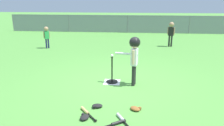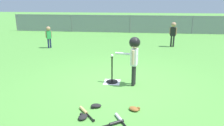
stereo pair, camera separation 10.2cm
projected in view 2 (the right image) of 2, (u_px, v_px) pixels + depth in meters
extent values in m
plane|color=#51933D|center=(117.00, 85.00, 5.80)|extent=(60.00, 60.00, 0.00)
cube|color=white|center=(112.00, 82.00, 5.96)|extent=(0.44, 0.44, 0.01)
cylinder|color=black|center=(112.00, 82.00, 5.96)|extent=(0.32, 0.32, 0.03)
cylinder|color=black|center=(112.00, 69.00, 5.86)|extent=(0.04, 0.04, 0.70)
cylinder|color=black|center=(112.00, 57.00, 5.76)|extent=(0.06, 0.06, 0.02)
sphere|color=white|center=(112.00, 56.00, 5.75)|extent=(0.07, 0.07, 0.07)
cylinder|color=#262626|center=(133.00, 76.00, 5.64)|extent=(0.09, 0.09, 0.55)
cylinder|color=#262626|center=(134.00, 74.00, 5.75)|extent=(0.09, 0.09, 0.55)
cube|color=white|center=(134.00, 57.00, 5.56)|extent=(0.20, 0.27, 0.43)
cylinder|color=beige|center=(133.00, 57.00, 5.41)|extent=(0.06, 0.06, 0.37)
cylinder|color=beige|center=(136.00, 55.00, 5.69)|extent=(0.06, 0.06, 0.37)
sphere|color=beige|center=(135.00, 44.00, 5.46)|extent=(0.25, 0.25, 0.25)
sphere|color=black|center=(135.00, 42.00, 5.45)|extent=(0.28, 0.28, 0.28)
cylinder|color=silver|center=(126.00, 54.00, 5.60)|extent=(0.60, 0.18, 0.06)
cylinder|color=#191E4C|center=(50.00, 43.00, 10.04)|extent=(0.07, 0.07, 0.44)
cylinder|color=#191E4C|center=(48.00, 43.00, 9.98)|extent=(0.07, 0.07, 0.44)
cube|color=green|center=(49.00, 35.00, 9.90)|extent=(0.23, 0.22, 0.34)
cylinder|color=tan|center=(51.00, 34.00, 9.96)|extent=(0.05, 0.05, 0.29)
cylinder|color=tan|center=(46.00, 34.00, 9.82)|extent=(0.05, 0.05, 0.29)
sphere|color=tan|center=(48.00, 29.00, 9.82)|extent=(0.20, 0.20, 0.20)
cylinder|color=#262626|center=(174.00, 41.00, 10.23)|extent=(0.08, 0.08, 0.52)
cylinder|color=#262626|center=(171.00, 41.00, 10.29)|extent=(0.08, 0.08, 0.52)
cube|color=black|center=(173.00, 32.00, 10.13)|extent=(0.27, 0.22, 0.40)
cylinder|color=tan|center=(176.00, 31.00, 10.05)|extent=(0.06, 0.06, 0.34)
cylinder|color=tan|center=(170.00, 31.00, 10.19)|extent=(0.06, 0.06, 0.34)
sphere|color=tan|center=(174.00, 25.00, 10.03)|extent=(0.23, 0.23, 0.23)
cylinder|color=silver|center=(119.00, 118.00, 4.14)|extent=(0.19, 0.27, 0.06)
cylinder|color=black|center=(125.00, 125.00, 3.89)|extent=(0.16, 0.26, 0.03)
cylinder|color=#DBB266|center=(84.00, 110.00, 4.41)|extent=(0.23, 0.27, 0.06)
cylinder|color=black|center=(90.00, 117.00, 4.16)|extent=(0.21, 0.25, 0.03)
cylinder|color=black|center=(94.00, 120.00, 4.04)|extent=(0.05, 0.04, 0.05)
cylinder|color=black|center=(117.00, 122.00, 3.97)|extent=(0.27, 0.21, 0.06)
ellipsoid|color=black|center=(83.00, 117.00, 4.15)|extent=(0.21, 0.25, 0.07)
cube|color=black|center=(81.00, 115.00, 4.23)|extent=(0.05, 0.06, 0.06)
ellipsoid|color=black|center=(96.00, 106.00, 4.58)|extent=(0.24, 0.18, 0.07)
cube|color=black|center=(93.00, 107.00, 4.52)|extent=(0.05, 0.04, 0.06)
ellipsoid|color=brown|center=(134.00, 109.00, 4.45)|extent=(0.27, 0.26, 0.07)
cube|color=brown|center=(139.00, 109.00, 4.46)|extent=(0.06, 0.06, 0.06)
cylinder|color=slate|center=(16.00, 23.00, 15.28)|extent=(0.06, 0.06, 1.15)
cylinder|color=slate|center=(72.00, 23.00, 14.83)|extent=(0.06, 0.06, 1.15)
cylinder|color=slate|center=(130.00, 24.00, 14.39)|extent=(0.06, 0.06, 1.15)
cylinder|color=slate|center=(192.00, 25.00, 13.94)|extent=(0.06, 0.06, 1.15)
cube|color=gray|center=(130.00, 16.00, 14.24)|extent=(16.00, 0.03, 0.03)
cube|color=gray|center=(130.00, 24.00, 14.39)|extent=(16.00, 0.01, 1.15)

